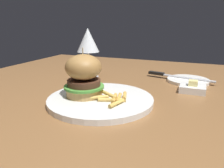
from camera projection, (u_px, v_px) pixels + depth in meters
name	position (u px, v px, depth m)	size (l,w,h in m)	color
dining_table	(112.00, 106.00, 0.78)	(1.11, 0.99, 0.74)	brown
main_plate	(101.00, 100.00, 0.57)	(0.27, 0.27, 0.01)	white
burger_sandwich	(83.00, 75.00, 0.56)	(0.11, 0.11, 0.13)	tan
fries_pile	(113.00, 98.00, 0.54)	(0.09, 0.10, 0.02)	#EABC5B
wine_glass	(88.00, 42.00, 0.79)	(0.08, 0.08, 0.18)	silver
bread_plate	(188.00, 80.00, 0.76)	(0.14, 0.14, 0.01)	white
table_knife	(174.00, 76.00, 0.79)	(0.24, 0.07, 0.01)	silver
butter_dish	(193.00, 88.00, 0.65)	(0.07, 0.06, 0.04)	white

